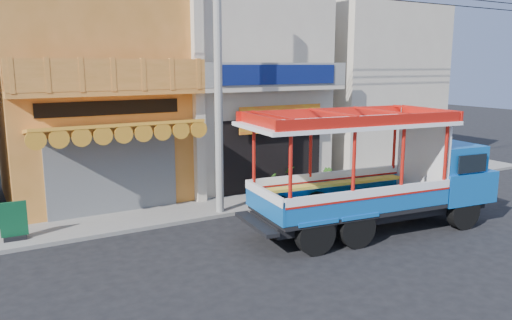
{
  "coord_description": "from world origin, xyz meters",
  "views": [
    {
      "loc": [
        -7.97,
        -11.02,
        4.88
      ],
      "look_at": [
        -0.09,
        2.5,
        1.9
      ],
      "focal_mm": 35.0,
      "sensor_mm": 36.0,
      "label": 1
    }
  ],
  "objects_px": {
    "songthaew_truck": "(389,172)",
    "potted_plant_c": "(289,178)",
    "utility_pole": "(222,60)",
    "potted_plant_a": "(267,187)",
    "green_sign": "(14,224)",
    "potted_plant_b": "(329,179)"
  },
  "relations": [
    {
      "from": "songthaew_truck",
      "to": "potted_plant_c",
      "type": "relative_size",
      "value": 8.86
    },
    {
      "from": "potted_plant_c",
      "to": "utility_pole",
      "type": "bearing_deg",
      "value": -37.68
    },
    {
      "from": "utility_pole",
      "to": "potted_plant_a",
      "type": "distance_m",
      "value": 4.94
    },
    {
      "from": "utility_pole",
      "to": "green_sign",
      "type": "distance_m",
      "value": 7.7
    },
    {
      "from": "potted_plant_a",
      "to": "potted_plant_c",
      "type": "relative_size",
      "value": 0.99
    },
    {
      "from": "potted_plant_a",
      "to": "songthaew_truck",
      "type": "bearing_deg",
      "value": -122.9
    },
    {
      "from": "potted_plant_b",
      "to": "utility_pole",
      "type": "bearing_deg",
      "value": 54.56
    },
    {
      "from": "utility_pole",
      "to": "potted_plant_a",
      "type": "bearing_deg",
      "value": 16.78
    },
    {
      "from": "potted_plant_b",
      "to": "potted_plant_c",
      "type": "bearing_deg",
      "value": 8.9
    },
    {
      "from": "utility_pole",
      "to": "potted_plant_a",
      "type": "relative_size",
      "value": 31.5
    },
    {
      "from": "potted_plant_c",
      "to": "songthaew_truck",
      "type": "bearing_deg",
      "value": 31.81
    },
    {
      "from": "songthaew_truck",
      "to": "potted_plant_a",
      "type": "relative_size",
      "value": 8.95
    },
    {
      "from": "green_sign",
      "to": "potted_plant_c",
      "type": "xyz_separation_m",
      "value": [
        9.81,
        0.97,
        -0.0
      ]
    },
    {
      "from": "potted_plant_a",
      "to": "green_sign",
      "type": "bearing_deg",
      "value": 128.0
    },
    {
      "from": "utility_pole",
      "to": "potted_plant_c",
      "type": "bearing_deg",
      "value": 21.5
    },
    {
      "from": "utility_pole",
      "to": "green_sign",
      "type": "xyz_separation_m",
      "value": [
        -6.26,
        0.43,
        -4.46
      ]
    },
    {
      "from": "utility_pole",
      "to": "potted_plant_c",
      "type": "relative_size",
      "value": 31.16
    },
    {
      "from": "green_sign",
      "to": "potted_plant_c",
      "type": "relative_size",
      "value": 1.2
    },
    {
      "from": "potted_plant_b",
      "to": "potted_plant_c",
      "type": "relative_size",
      "value": 1.0
    },
    {
      "from": "songthaew_truck",
      "to": "potted_plant_a",
      "type": "height_order",
      "value": "songthaew_truck"
    },
    {
      "from": "potted_plant_b",
      "to": "songthaew_truck",
      "type": "bearing_deg",
      "value": 125.22
    },
    {
      "from": "potted_plant_b",
      "to": "potted_plant_c",
      "type": "height_order",
      "value": "potted_plant_c"
    }
  ]
}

